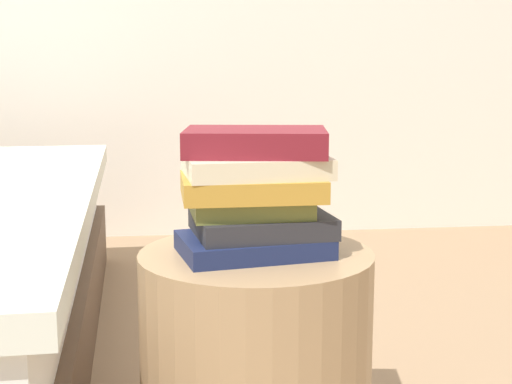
{
  "coord_description": "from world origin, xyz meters",
  "views": [
    {
      "loc": [
        -0.18,
        -1.44,
        0.81
      ],
      "look_at": [
        0.0,
        0.0,
        0.55
      ],
      "focal_mm": 53.93,
      "sensor_mm": 36.0,
      "label": 1
    }
  ],
  "objects_px": {
    "book_ochre": "(252,187)",
    "book_navy": "(254,245)",
    "book_charcoal": "(262,224)",
    "book_cream": "(254,166)",
    "book_maroon": "(257,142)",
    "side_table": "(256,356)",
    "book_olive": "(250,205)"
  },
  "relations": [
    {
      "from": "book_navy",
      "to": "book_cream",
      "type": "distance_m",
      "value": 0.15
    },
    {
      "from": "book_navy",
      "to": "book_ochre",
      "type": "relative_size",
      "value": 1.05
    },
    {
      "from": "side_table",
      "to": "book_maroon",
      "type": "xyz_separation_m",
      "value": [
        0.0,
        0.01,
        0.43
      ]
    },
    {
      "from": "book_olive",
      "to": "book_cream",
      "type": "distance_m",
      "value": 0.08
    },
    {
      "from": "book_olive",
      "to": "book_charcoal",
      "type": "bearing_deg",
      "value": 5.38
    },
    {
      "from": "book_charcoal",
      "to": "book_olive",
      "type": "relative_size",
      "value": 1.15
    },
    {
      "from": "side_table",
      "to": "book_olive",
      "type": "bearing_deg",
      "value": 166.36
    },
    {
      "from": "side_table",
      "to": "book_maroon",
      "type": "relative_size",
      "value": 1.72
    },
    {
      "from": "side_table",
      "to": "book_charcoal",
      "type": "bearing_deg",
      "value": 27.47
    },
    {
      "from": "book_cream",
      "to": "book_maroon",
      "type": "height_order",
      "value": "book_maroon"
    },
    {
      "from": "book_charcoal",
      "to": "book_maroon",
      "type": "bearing_deg",
      "value": 150.02
    },
    {
      "from": "book_charcoal",
      "to": "book_olive",
      "type": "bearing_deg",
      "value": -178.93
    },
    {
      "from": "book_charcoal",
      "to": "book_cream",
      "type": "relative_size",
      "value": 0.96
    },
    {
      "from": "side_table",
      "to": "book_maroon",
      "type": "height_order",
      "value": "book_maroon"
    },
    {
      "from": "book_ochre",
      "to": "book_navy",
      "type": "bearing_deg",
      "value": -52.51
    },
    {
      "from": "book_olive",
      "to": "book_cream",
      "type": "relative_size",
      "value": 0.84
    },
    {
      "from": "book_ochre",
      "to": "book_cream",
      "type": "xyz_separation_m",
      "value": [
        0.01,
        0.0,
        0.04
      ]
    },
    {
      "from": "book_cream",
      "to": "book_maroon",
      "type": "relative_size",
      "value": 1.0
    },
    {
      "from": "book_navy",
      "to": "book_olive",
      "type": "distance_m",
      "value": 0.08
    },
    {
      "from": "book_navy",
      "to": "side_table",
      "type": "bearing_deg",
      "value": 47.24
    },
    {
      "from": "side_table",
      "to": "book_navy",
      "type": "bearing_deg",
      "value": -123.03
    },
    {
      "from": "side_table",
      "to": "book_ochre",
      "type": "height_order",
      "value": "book_ochre"
    },
    {
      "from": "book_olive",
      "to": "book_maroon",
      "type": "distance_m",
      "value": 0.12
    },
    {
      "from": "book_cream",
      "to": "book_maroon",
      "type": "xyz_separation_m",
      "value": [
        0.01,
        0.01,
        0.04
      ]
    },
    {
      "from": "book_cream",
      "to": "book_maroon",
      "type": "distance_m",
      "value": 0.05
    },
    {
      "from": "book_maroon",
      "to": "book_ochre",
      "type": "bearing_deg",
      "value": -123.0
    },
    {
      "from": "book_charcoal",
      "to": "book_ochre",
      "type": "relative_size",
      "value": 0.97
    },
    {
      "from": "book_charcoal",
      "to": "book_ochre",
      "type": "distance_m",
      "value": 0.08
    },
    {
      "from": "book_olive",
      "to": "book_maroon",
      "type": "relative_size",
      "value": 0.83
    },
    {
      "from": "side_table",
      "to": "book_navy",
      "type": "height_order",
      "value": "book_navy"
    },
    {
      "from": "book_olive",
      "to": "side_table",
      "type": "bearing_deg",
      "value": -16.34
    },
    {
      "from": "book_cream",
      "to": "side_table",
      "type": "bearing_deg",
      "value": 37.77
    }
  ]
}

